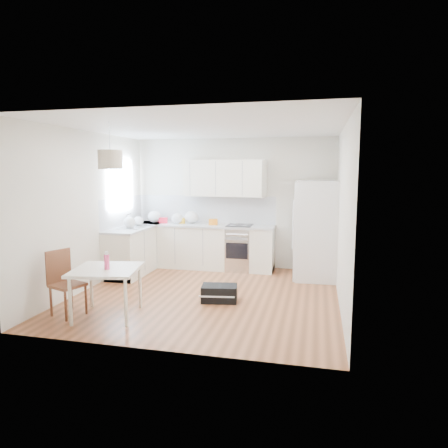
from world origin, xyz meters
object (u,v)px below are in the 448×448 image
dining_table (107,273)px  refrigerator (316,230)px  dining_chair (68,283)px  gym_bag (219,293)px

dining_table → refrigerator: bearing=33.8°
dining_table → dining_chair: (-0.56, -0.09, -0.16)m
refrigerator → dining_chair: 4.43m
dining_table → dining_chair: dining_chair is taller
dining_table → gym_bag: size_ratio=1.87×
refrigerator → dining_chair: (-3.36, -2.85, -0.46)m
dining_table → gym_bag: (1.37, 1.00, -0.49)m
dining_chair → gym_bag: dining_chair is taller
refrigerator → gym_bag: size_ratio=3.38×
refrigerator → dining_table: size_ratio=1.81×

